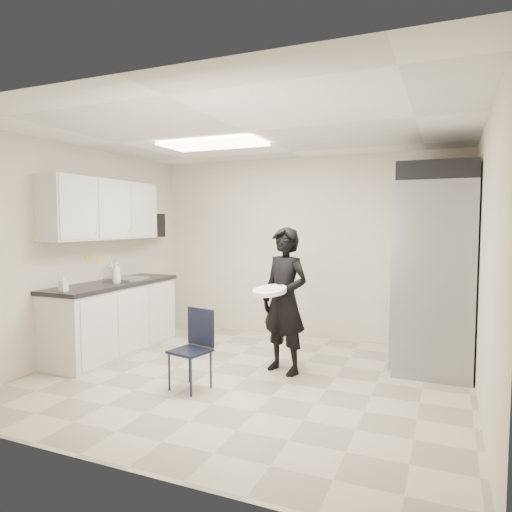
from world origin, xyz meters
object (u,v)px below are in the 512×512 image
at_px(folding_chair, 190,351).
at_px(commercial_fridge, 435,276).
at_px(man_tuxedo, 285,300).
at_px(lower_counter, 113,319).

bearing_deg(folding_chair, commercial_fridge, 51.28).
bearing_deg(man_tuxedo, lower_counter, -156.04).
xyz_separation_m(lower_counter, man_tuxedo, (2.26, 0.14, 0.38)).
bearing_deg(lower_counter, folding_chair, -24.88).
height_order(folding_chair, man_tuxedo, man_tuxedo).
xyz_separation_m(commercial_fridge, folding_chair, (-2.21, -1.80, -0.66)).
distance_m(lower_counter, commercial_fridge, 3.98).
relative_size(lower_counter, man_tuxedo, 1.18).
bearing_deg(man_tuxedo, folding_chair, -108.06).
distance_m(folding_chair, man_tuxedo, 1.19).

